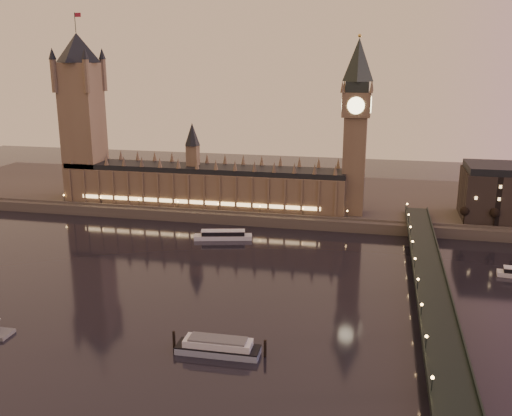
{
  "coord_description": "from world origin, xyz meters",
  "views": [
    {
      "loc": [
        68.82,
        -215.95,
        97.73
      ],
      "look_at": [
        13.54,
        35.0,
        29.27
      ],
      "focal_mm": 40.0,
      "sensor_mm": 36.0,
      "label": 1
    }
  ],
  "objects": [
    {
      "name": "moored_barge",
      "position": [
        18.7,
        -48.33,
        2.56
      ],
      "size": [
        33.06,
        8.54,
        6.06
      ],
      "rotation": [
        0.0,
        0.0,
        0.02
      ],
      "color": "#8492A8",
      "rests_on": "ground"
    },
    {
      "name": "ground",
      "position": [
        0.0,
        0.0,
        0.0
      ],
      "size": [
        700.0,
        700.0,
        0.0
      ],
      "primitive_type": "plane",
      "color": "black",
      "rests_on": "ground"
    },
    {
      "name": "far_embankment",
      "position": [
        30.0,
        165.0,
        3.0
      ],
      "size": [
        560.0,
        130.0,
        6.0
      ],
      "primitive_type": "cube",
      "color": "#423D35",
      "rests_on": "ground"
    },
    {
      "name": "palace_of_westminster",
      "position": [
        -40.12,
        120.99,
        21.71
      ],
      "size": [
        180.0,
        26.62,
        52.0
      ],
      "color": "brown",
      "rests_on": "ground"
    },
    {
      "name": "victoria_tower",
      "position": [
        -120.0,
        121.0,
        65.79
      ],
      "size": [
        31.68,
        31.68,
        118.0
      ],
      "color": "brown",
      "rests_on": "ground"
    },
    {
      "name": "westminster_bridge",
      "position": [
        91.61,
        0.0,
        5.52
      ],
      "size": [
        13.2,
        260.0,
        15.3
      ],
      "color": "black",
      "rests_on": "ground"
    },
    {
      "name": "big_ben",
      "position": [
        53.99,
        120.99,
        63.95
      ],
      "size": [
        17.68,
        17.68,
        104.0
      ],
      "color": "brown",
      "rests_on": "ground"
    },
    {
      "name": "bare_tree_1",
      "position": [
        130.99,
        109.0,
        14.65
      ],
      "size": [
        5.71,
        5.71,
        11.6
      ],
      "color": "black",
      "rests_on": "ground"
    },
    {
      "name": "cruise_boat_a",
      "position": [
        -13.48,
        73.18,
        2.24
      ],
      "size": [
        32.47,
        14.13,
        5.08
      ],
      "rotation": [
        0.0,
        0.0,
        0.24
      ],
      "color": "silver",
      "rests_on": "ground"
    },
    {
      "name": "bare_tree_0",
      "position": [
        115.14,
        109.0,
        14.65
      ],
      "size": [
        5.71,
        5.71,
        11.6
      ],
      "color": "black",
      "rests_on": "ground"
    }
  ]
}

